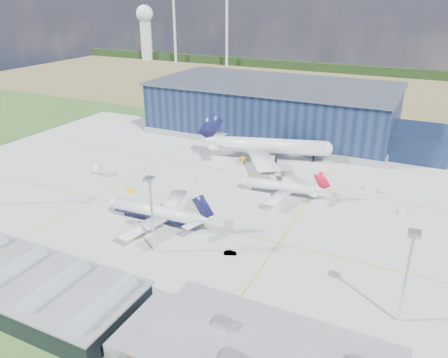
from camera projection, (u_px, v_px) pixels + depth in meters
ground at (180, 203)px, 152.57m from camera, size 600.00×600.00×0.00m
apron at (194, 192)px, 160.84m from camera, size 220.00×160.00×0.08m
farmland at (328, 89)px, 334.82m from camera, size 600.00×220.00×0.01m
treeline at (350, 69)px, 399.53m from camera, size 600.00×8.00×8.00m
horizon_dressing at (168, 28)px, 459.76m from camera, size 440.20×18.00×70.00m
hangar at (279, 111)px, 225.44m from camera, size 145.00×62.00×26.10m
glass_concourse at (25, 284)px, 104.01m from camera, size 78.00×23.00×8.60m
light_mast_center at (151, 203)px, 117.67m from camera, size 2.60×2.60×23.00m
light_mast_east at (409, 263)px, 91.61m from camera, size 2.60×2.60×23.00m
airliner_navy at (155, 205)px, 137.44m from camera, size 39.80×39.01×12.43m
airliner_red at (281, 181)px, 156.94m from camera, size 36.43×35.80×10.75m
airliner_widebody at (271, 138)px, 189.04m from camera, size 74.68×73.80×19.67m
gse_tug_a at (133, 234)px, 131.56m from camera, size 3.10×4.10×1.52m
gse_tug_b at (131, 190)px, 161.08m from camera, size 3.42×3.63×1.31m
gse_cart_a at (402, 213)px, 144.61m from camera, size 2.59×3.27×1.24m
gse_van_b at (370, 189)px, 161.14m from camera, size 4.46×4.75×2.05m
gse_tug_c at (243, 159)px, 190.97m from camera, size 3.28×4.04×1.53m
gse_cart_b at (190, 179)px, 170.35m from camera, size 3.85×3.78×1.41m
airstair at (99, 171)px, 175.81m from camera, size 2.19×5.00×3.14m
car_a at (103, 282)px, 109.98m from camera, size 3.56×1.57×1.19m
car_b at (230, 253)px, 122.24m from camera, size 3.84×2.64×1.20m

